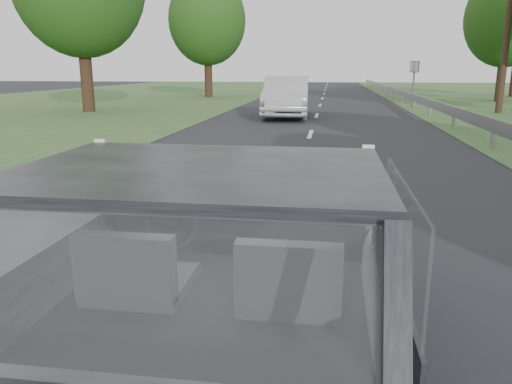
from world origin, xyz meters
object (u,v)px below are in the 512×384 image
(highway_sign, at_px, (413,84))
(utility_pole, at_px, (510,10))
(cat, at_px, (286,192))
(other_car, at_px, (286,97))
(subject_car, at_px, (223,277))

(highway_sign, xyz_separation_m, utility_pole, (3.17, -2.93, 3.08))
(cat, relative_size, highway_sign, 0.27)
(other_car, relative_size, highway_sign, 2.17)
(cat, relative_size, utility_pole, 0.07)
(cat, bearing_deg, other_car, 101.62)
(subject_car, bearing_deg, highway_sign, 79.01)
(cat, height_order, utility_pole, utility_pole)
(utility_pole, bearing_deg, highway_sign, 137.26)
(other_car, bearing_deg, utility_pole, 16.72)
(subject_car, distance_m, utility_pole, 22.05)
(subject_car, relative_size, utility_pole, 0.48)
(other_car, bearing_deg, highway_sign, 43.99)
(utility_pole, bearing_deg, other_car, -160.55)
(other_car, bearing_deg, cat, -87.66)
(subject_car, bearing_deg, other_car, 93.92)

